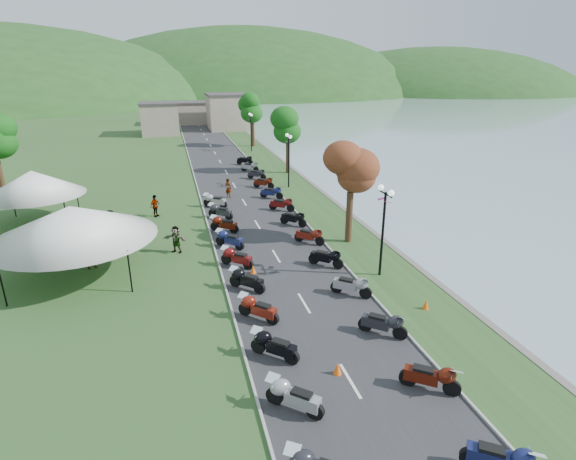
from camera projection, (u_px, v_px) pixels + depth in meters
road at (234, 185)px, 43.90m from camera, size 7.00×120.00×0.02m
hills_backdrop at (180, 94)px, 189.24m from camera, size 360.00×120.00×76.00m
far_building at (188, 114)px, 83.44m from camera, size 18.00×16.00×5.00m
moto_row_left at (258, 309)px, 20.48m from camera, size 2.60×38.53×1.10m
moto_row_right at (301, 227)px, 31.04m from camera, size 2.60×50.17×1.10m
vendor_tent_main at (76, 241)px, 24.51m from camera, size 5.82×5.82×4.00m
vendor_tent_side at (36, 198)px, 32.58m from camera, size 4.58×4.58×4.00m
tree_lakeside at (351, 185)px, 28.57m from camera, size 2.78×2.78×7.72m
pedestrian_a at (93, 268)px, 25.98m from camera, size 0.89×0.81×1.98m
pedestrian_b at (111, 247)px, 29.03m from camera, size 0.97×0.68×1.82m
pedestrian_c at (113, 233)px, 31.33m from camera, size 1.12×1.05×1.69m
traffic_cone_near at (337, 369)px, 16.94m from camera, size 0.33×0.33×0.51m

